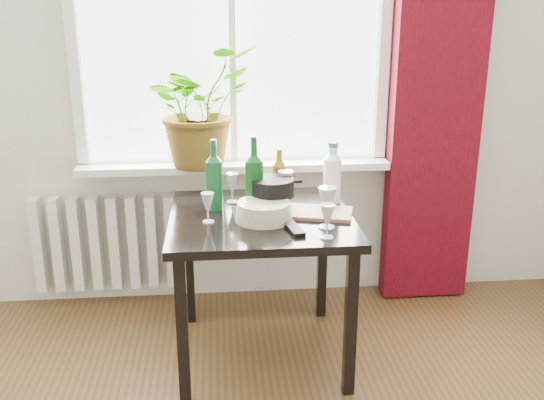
{
  "coord_description": "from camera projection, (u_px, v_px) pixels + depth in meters",
  "views": [
    {
      "loc": [
        -0.1,
        -1.13,
        1.67
      ],
      "look_at": [
        0.15,
        1.55,
        0.81
      ],
      "focal_mm": 40.0,
      "sensor_mm": 36.0,
      "label": 1
    }
  ],
  "objects": [
    {
      "name": "wineglass_back_center",
      "position": [
        286.0,
        188.0,
        2.94
      ],
      "size": [
        0.1,
        0.1,
        0.18
      ],
      "primitive_type": null,
      "rotation": [
        0.0,
        0.0,
        -0.44
      ],
      "color": "white",
      "rests_on": "table"
    },
    {
      "name": "wineglass_front_left",
      "position": [
        208.0,
        208.0,
        2.72
      ],
      "size": [
        0.06,
        0.06,
        0.14
      ],
      "primitive_type": null,
      "rotation": [
        0.0,
        0.0,
        -0.05
      ],
      "color": "silver",
      "rests_on": "table"
    },
    {
      "name": "potted_plant",
      "position": [
        199.0,
        107.0,
        3.22
      ],
      "size": [
        0.76,
        0.75,
        0.64
      ],
      "primitive_type": "imported",
      "rotation": [
        0.0,
        0.0,
        0.73
      ],
      "color": "#207A23",
      "rests_on": "windowsill"
    },
    {
      "name": "wineglass_back_left",
      "position": [
        232.0,
        188.0,
        3.0
      ],
      "size": [
        0.08,
        0.08,
        0.15
      ],
      "primitive_type": null,
      "rotation": [
        0.0,
        0.0,
        0.3
      ],
      "color": "silver",
      "rests_on": "table"
    },
    {
      "name": "window",
      "position": [
        232.0,
        21.0,
        3.21
      ],
      "size": [
        1.72,
        0.08,
        1.62
      ],
      "color": "white",
      "rests_on": "ground"
    },
    {
      "name": "wine_bottle_left",
      "position": [
        214.0,
        174.0,
        2.88
      ],
      "size": [
        0.09,
        0.09,
        0.35
      ],
      "primitive_type": null,
      "rotation": [
        0.0,
        0.0,
        -0.12
      ],
      "color": "#0E491F",
      "rests_on": "table"
    },
    {
      "name": "bottle_amber",
      "position": [
        279.0,
        175.0,
        3.0
      ],
      "size": [
        0.08,
        0.08,
        0.27
      ],
      "primitive_type": null,
      "rotation": [
        0.0,
        0.0,
        -0.15
      ],
      "color": "brown",
      "rests_on": "table"
    },
    {
      "name": "fondue_pot",
      "position": [
        273.0,
        195.0,
        2.87
      ],
      "size": [
        0.27,
        0.25,
        0.16
      ],
      "primitive_type": null,
      "rotation": [
        0.0,
        0.0,
        -0.2
      ],
      "color": "black",
      "rests_on": "table"
    },
    {
      "name": "tv_remote",
      "position": [
        294.0,
        229.0,
        2.64
      ],
      "size": [
        0.08,
        0.18,
        0.02
      ],
      "primitive_type": "cube",
      "rotation": [
        0.0,
        0.0,
        0.2
      ],
      "color": "black",
      "rests_on": "table"
    },
    {
      "name": "wineglass_front_right",
      "position": [
        327.0,
        207.0,
        2.65
      ],
      "size": [
        0.1,
        0.1,
        0.19
      ],
      "primitive_type": null,
      "rotation": [
        0.0,
        0.0,
        -0.22
      ],
      "color": "silver",
      "rests_on": "table"
    },
    {
      "name": "windowsill",
      "position": [
        235.0,
        166.0,
        3.38
      ],
      "size": [
        1.72,
        0.2,
        0.04
      ],
      "color": "white",
      "rests_on": "ground"
    },
    {
      "name": "plate_stack",
      "position": [
        264.0,
        211.0,
        2.76
      ],
      "size": [
        0.35,
        0.35,
        0.08
      ],
      "primitive_type": "cylinder",
      "rotation": [
        0.0,
        0.0,
        0.41
      ],
      "color": "beige",
      "rests_on": "table"
    },
    {
      "name": "cutting_board",
      "position": [
        318.0,
        213.0,
        2.85
      ],
      "size": [
        0.35,
        0.28,
        0.02
      ],
      "primitive_type": "cube",
      "rotation": [
        0.0,
        0.0,
        -0.26
      ],
      "color": "#955E43",
      "rests_on": "table"
    },
    {
      "name": "radiator",
      "position": [
        105.0,
        243.0,
        3.48
      ],
      "size": [
        0.8,
        0.1,
        0.55
      ],
      "color": "silver",
      "rests_on": "ground"
    },
    {
      "name": "cleaning_bottle",
      "position": [
        332.0,
        172.0,
        2.99
      ],
      "size": [
        0.11,
        0.11,
        0.31
      ],
      "primitive_type": null,
      "rotation": [
        0.0,
        0.0,
        -0.33
      ],
      "color": "white",
      "rests_on": "table"
    },
    {
      "name": "table",
      "position": [
        261.0,
        233.0,
        2.87
      ],
      "size": [
        0.85,
        0.85,
        0.74
      ],
      "color": "black",
      "rests_on": "ground"
    },
    {
      "name": "wine_bottle_right",
      "position": [
        254.0,
        174.0,
        2.84
      ],
      "size": [
        0.09,
        0.09,
        0.37
      ],
      "primitive_type": null,
      "rotation": [
        0.0,
        0.0,
        -0.0
      ],
      "color": "#0C4212",
      "rests_on": "table"
    },
    {
      "name": "curtain",
      "position": [
        438.0,
        79.0,
        3.31
      ],
      "size": [
        0.5,
        0.12,
        2.56
      ],
      "color": "#3C050E",
      "rests_on": "ground"
    },
    {
      "name": "wineglass_far_right",
      "position": [
        327.0,
        221.0,
        2.53
      ],
      "size": [
        0.07,
        0.07,
        0.15
      ],
      "primitive_type": null,
      "rotation": [
        0.0,
        0.0,
        -0.05
      ],
      "color": "silver",
      "rests_on": "table"
    }
  ]
}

